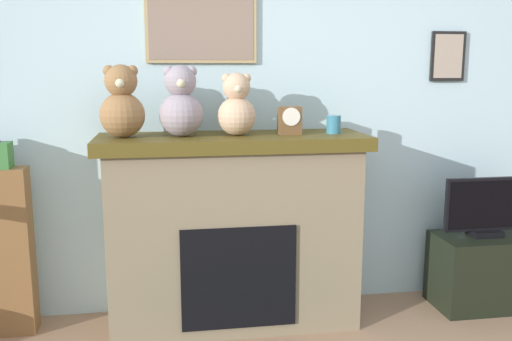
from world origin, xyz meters
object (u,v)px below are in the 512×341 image
Objects in this scene: fireplace at (233,230)px; teddy_bear_grey at (181,105)px; teddy_bear_cream at (237,107)px; television at (487,208)px; teddy_bear_brown at (122,105)px; tv_stand at (482,271)px; mantel_clock at (290,120)px; candle_jar at (334,124)px.

fireplace is 0.84m from teddy_bear_grey.
teddy_bear_grey is at bearing -179.99° from teddy_bear_cream.
television is 1.41× the size of teddy_bear_brown.
teddy_bear_cream is (0.33, 0.00, -0.02)m from teddy_bear_grey.
mantel_clock is (-1.35, 0.02, 1.04)m from tv_stand.
television is at bearing -0.67° from teddy_bear_cream.
candle_jar is (0.63, -0.02, 0.65)m from fireplace.
teddy_bear_brown reaches higher than tv_stand.
teddy_bear_brown is at bearing -180.00° from teddy_bear_grey.
fireplace reaches higher than television.
television is 1.21m from candle_jar.
teddy_bear_cream is (-0.61, -0.00, 0.11)m from candle_jar.
mantel_clock is 0.66m from teddy_bear_grey.
mantel_clock reaches higher than television.
teddy_bear_brown is 0.67m from teddy_bear_cream.
teddy_bear_cream is (-1.67, 0.02, 1.12)m from tv_stand.
teddy_bear_grey reaches higher than tv_stand.
candle_jar is (-1.07, 0.02, 1.01)m from tv_stand.
mantel_clock is (0.35, -0.02, 0.68)m from fireplace.
fireplace reaches higher than tv_stand.
television is 1.81m from teddy_bear_cream.
teddy_bear_grey is (0.34, 0.00, -0.00)m from teddy_bear_brown.
fireplace is 2.54× the size of tv_stand.
teddy_bear_grey is at bearing 0.00° from teddy_bear_brown.
tv_stand is at bearing -0.73° from mantel_clock.
mantel_clock is at bearing 179.21° from television.
mantel_clock is at bearing -3.17° from fireplace.
teddy_bear_brown reaches higher than fireplace.
teddy_bear_cream is (0.67, 0.00, -0.02)m from teddy_bear_brown.
teddy_bear_cream is (0.02, -0.02, 0.76)m from fireplace.
teddy_bear_grey is at bearing -179.97° from candle_jar.
fireplace is at bearing 178.77° from tv_stand.
fireplace is at bearing 178.39° from candle_jar.
fireplace is 0.77m from teddy_bear_cream.
teddy_bear_cream is at bearing -37.96° from fireplace.
television is 1.59× the size of teddy_bear_cream.
fireplace is at bearing 3.39° from teddy_bear_grey.
tv_stand is at bearing -1.00° from candle_jar.
teddy_bear_brown is at bearing 179.56° from tv_stand.
fireplace is 9.61× the size of mantel_clock.
candle_jar is 0.66× the size of mantel_clock.
tv_stand is at bearing -0.62° from teddy_bear_cream.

